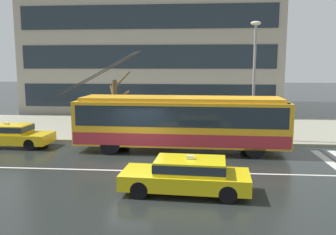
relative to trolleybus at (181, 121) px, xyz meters
name	(u,v)px	position (x,y,z in m)	size (l,w,h in m)	color
ground_plane	(136,163)	(-2.00, -2.65, -1.60)	(160.00, 160.00, 0.00)	#222625
sidewalk_slab	(158,128)	(-2.00, 6.60, -1.53)	(80.00, 10.00, 0.14)	gray
crosswalk_stripe_edge_near	(329,161)	(7.18, -1.52, -1.60)	(0.44, 4.40, 0.01)	beige
lane_centre_line	(131,171)	(-2.00, -3.85, -1.60)	(72.00, 0.14, 0.01)	silver
trolleybus	(181,121)	(0.00, 0.00, 0.00)	(12.34, 2.87, 5.30)	gold
taxi_oncoming_near	(187,174)	(0.52, -6.38, -0.90)	(4.66, 2.05, 1.39)	yellow
taxi_queued_behind_bus	(9,134)	(-9.74, 0.24, -0.90)	(4.73, 1.92, 1.39)	yellow
bus_shelter	(154,107)	(-1.87, 3.28, 0.36)	(3.64, 1.55, 2.47)	gray
pedestrian_at_shelter	(249,110)	(4.05, 3.58, 0.22)	(1.33, 1.33, 2.08)	#4E4B51
pedestrian_approaching_curb	(213,113)	(1.78, 2.95, 0.06)	(1.18, 1.18, 1.95)	navy
street_lamp	(254,71)	(4.15, 2.61, 2.62)	(0.60, 0.32, 6.93)	gray
street_tree_bare	(116,104)	(-4.41, 3.79, 0.50)	(1.60, 1.29, 4.08)	brown
office_tower_corner_left	(156,9)	(-3.65, 20.38, 8.90)	(24.19, 15.77, 20.98)	#A19A8B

